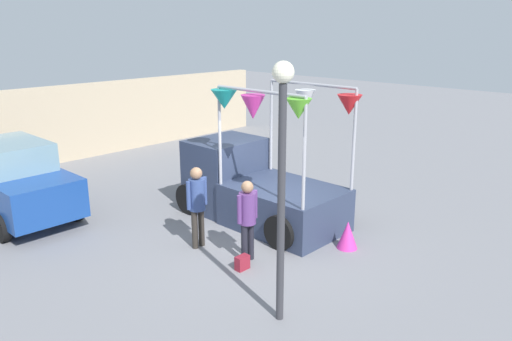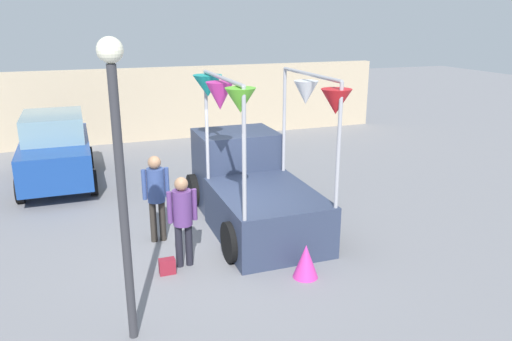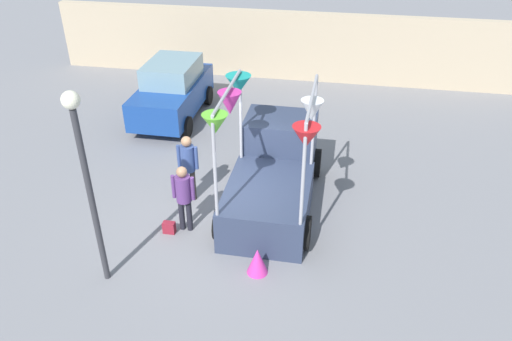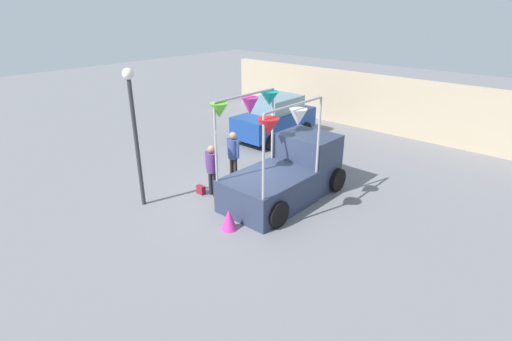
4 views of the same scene
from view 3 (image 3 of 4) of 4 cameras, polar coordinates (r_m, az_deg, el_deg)
ground_plane at (r=12.03m, az=-3.25°, el=-5.43°), size 60.00×60.00×0.00m
vendor_truck at (r=12.20m, az=2.08°, el=0.22°), size 2.46×4.16×3.30m
parked_car at (r=16.74m, az=-9.51°, el=9.05°), size 1.88×4.00×1.88m
person_customer at (r=11.20m, az=-8.28°, el=-2.53°), size 0.53×0.34×1.67m
person_vendor at (r=12.21m, az=-7.79°, el=0.97°), size 0.53×0.34×1.76m
handbag at (r=11.66m, az=-9.90°, el=-6.44°), size 0.28×0.16×0.28m
street_lamp at (r=9.36m, az=-19.00°, el=0.44°), size 0.32×0.32×4.09m
brick_boundary_wall at (r=19.80m, az=3.09°, el=14.06°), size 18.00×0.36×2.60m
folded_kite_bundle_magenta at (r=10.38m, az=0.16°, el=-10.29°), size 0.56×0.56×0.60m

